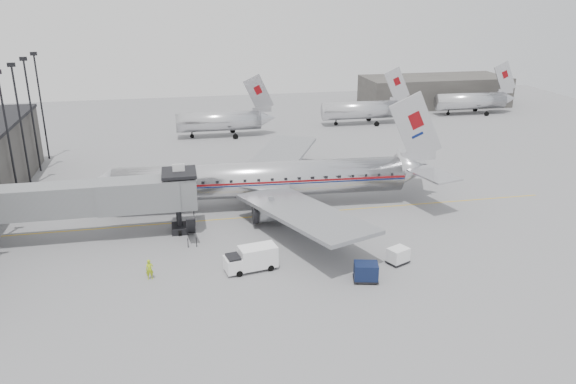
# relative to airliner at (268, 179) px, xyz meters

# --- Properties ---
(ground) EXTENTS (160.00, 160.00, 0.00)m
(ground) POSITION_rel_airliner_xyz_m (-0.80, -8.95, -3.21)
(ground) COLOR slate
(ground) RESTS_ON ground
(hangar) EXTENTS (30.00, 12.00, 6.00)m
(hangar) POSITION_rel_airliner_xyz_m (44.20, 51.05, -0.21)
(hangar) COLOR #393734
(hangar) RESTS_ON ground
(apron_line) EXTENTS (60.00, 0.15, 0.01)m
(apron_line) POSITION_rel_airliner_xyz_m (2.20, -2.95, -3.21)
(apron_line) COLOR gold
(apron_line) RESTS_ON ground
(jet_bridge) EXTENTS (21.00, 6.20, 7.10)m
(jet_bridge) POSITION_rel_airliner_xyz_m (-17.47, -5.28, 0.97)
(jet_bridge) COLOR slate
(jet_bridge) RESTS_ON ground
(floodlight_masts) EXTENTS (0.90, 42.25, 15.25)m
(floodlight_masts) POSITION_rel_airliner_xyz_m (-28.30, 4.05, 5.15)
(floodlight_masts) COLOR black
(floodlight_masts) RESTS_ON ground
(distant_aircraft_near) EXTENTS (16.39, 3.20, 10.26)m
(distant_aircraft_near) POSITION_rel_airliner_xyz_m (-2.60, 33.05, -0.48)
(distant_aircraft_near) COLOR silver
(distant_aircraft_near) RESTS_ON ground
(distant_aircraft_mid) EXTENTS (16.39, 3.20, 10.26)m
(distant_aircraft_mid) POSITION_rel_airliner_xyz_m (23.40, 37.05, -0.48)
(distant_aircraft_mid) COLOR silver
(distant_aircraft_mid) RESTS_ON ground
(distant_aircraft_far) EXTENTS (16.39, 3.20, 10.26)m
(distant_aircraft_far) POSITION_rel_airliner_xyz_m (47.40, 41.05, -0.48)
(distant_aircraft_far) COLOR silver
(distant_aircraft_far) RESTS_ON ground
(airliner) EXTENTS (40.42, 37.37, 12.78)m
(airliner) POSITION_rel_airliner_xyz_m (0.00, 0.00, 0.00)
(airliner) COLOR silver
(airliner) RESTS_ON ground
(service_van) EXTENTS (4.83, 2.55, 2.16)m
(service_van) POSITION_rel_airliner_xyz_m (-4.05, -15.05, -2.08)
(service_van) COLOR white
(service_van) RESTS_ON ground
(baggage_cart_navy) EXTENTS (2.40, 2.03, 1.64)m
(baggage_cart_navy) POSITION_rel_airliner_xyz_m (5.20, -18.95, -2.34)
(baggage_cart_navy) COLOR #0E1839
(baggage_cart_navy) RESTS_ON ground
(baggage_cart_white) EXTENTS (2.29, 2.07, 1.47)m
(baggage_cart_white) POSITION_rel_airliner_xyz_m (9.12, -16.40, -2.43)
(baggage_cart_white) COLOR white
(baggage_cart_white) RESTS_ON ground
(ramp_worker) EXTENTS (0.69, 0.48, 1.79)m
(ramp_worker) POSITION_rel_airliner_xyz_m (-12.80, -14.95, -2.32)
(ramp_worker) COLOR #A8C817
(ramp_worker) RESTS_ON ground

